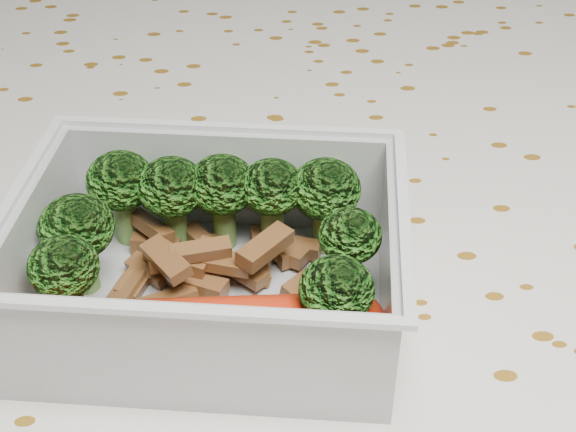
{
  "coord_description": "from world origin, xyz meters",
  "views": [
    {
      "loc": [
        -0.02,
        -0.3,
        1.0
      ],
      "look_at": [
        -0.0,
        -0.0,
        0.78
      ],
      "focal_mm": 50.0,
      "sensor_mm": 36.0,
      "label": 1
    }
  ],
  "objects": [
    {
      "name": "dining_table",
      "position": [
        0.0,
        0.0,
        0.67
      ],
      "size": [
        1.4,
        0.9,
        0.75
      ],
      "color": "brown",
      "rests_on": "ground"
    },
    {
      "name": "tablecloth",
      "position": [
        0.0,
        0.0,
        0.72
      ],
      "size": [
        1.46,
        0.96,
        0.19
      ],
      "color": "silver",
      "rests_on": "dining_table"
    },
    {
      "name": "lunch_container",
      "position": [
        -0.04,
        -0.04,
        0.78
      ],
      "size": [
        0.18,
        0.15,
        0.06
      ],
      "color": "silver",
      "rests_on": "tablecloth"
    },
    {
      "name": "broccoli_florets",
      "position": [
        -0.04,
        -0.02,
        0.79
      ],
      "size": [
        0.14,
        0.11,
        0.05
      ],
      "color": "#608C3F",
      "rests_on": "lunch_container"
    },
    {
      "name": "meat_pile",
      "position": [
        -0.04,
        -0.02,
        0.77
      ],
      "size": [
        0.1,
        0.06,
        0.02
      ],
      "color": "brown",
      "rests_on": "lunch_container"
    },
    {
      "name": "sausage",
      "position": [
        -0.04,
        -0.07,
        0.78
      ],
      "size": [
        0.14,
        0.03,
        0.03
      ],
      "color": "red",
      "rests_on": "lunch_container"
    }
  ]
}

